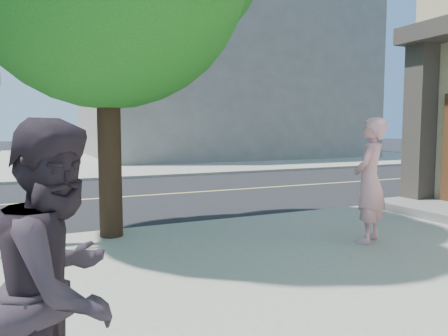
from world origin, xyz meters
name	(u,v)px	position (x,y,z in m)	size (l,w,h in m)	color
sidewalk_ne	(211,155)	(13.50, 21.50, 0.06)	(29.00, 25.00, 0.12)	gray
filler_ne	(214,60)	(14.00, 22.00, 7.12)	(18.00, 16.00, 14.00)	slate
man_on_phone	(370,180)	(6.06, -2.70, 1.15)	(0.75, 0.49, 2.07)	#D78D92
pedestrian	(61,288)	(1.08, -5.53, 1.09)	(0.94, 0.74, 1.94)	#2D232A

